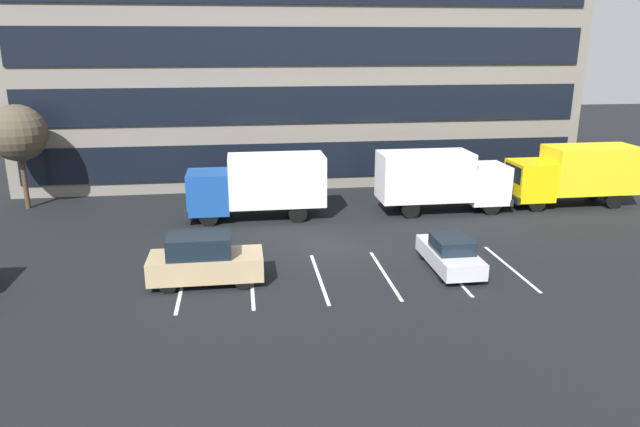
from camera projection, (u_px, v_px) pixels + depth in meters
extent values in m
plane|color=black|center=(338.00, 248.00, 27.85)|extent=(120.00, 120.00, 0.00)
cube|color=slate|center=(298.00, 48.00, 42.40)|extent=(37.60, 12.63, 18.00)
cube|color=black|center=(309.00, 160.00, 38.33)|extent=(36.09, 0.16, 2.30)
cube|color=black|center=(309.00, 105.00, 37.31)|extent=(36.09, 0.16, 2.30)
cube|color=black|center=(308.00, 46.00, 36.30)|extent=(36.09, 0.16, 2.30)
cube|color=silver|center=(182.00, 285.00, 23.53)|extent=(0.14, 5.40, 0.01)
cube|color=silver|center=(252.00, 282.00, 23.90)|extent=(0.14, 5.40, 0.01)
cube|color=silver|center=(319.00, 278.00, 24.27)|extent=(0.14, 5.40, 0.01)
cube|color=silver|center=(385.00, 274.00, 24.64)|extent=(0.14, 5.40, 0.01)
cube|color=silver|center=(449.00, 271.00, 25.01)|extent=(0.14, 5.40, 0.01)
cube|color=silver|center=(510.00, 268.00, 25.38)|extent=(0.14, 5.40, 0.01)
cube|color=white|center=(485.00, 183.00, 33.73)|extent=(2.19, 2.39, 2.19)
cube|color=black|center=(504.00, 175.00, 33.74)|extent=(0.06, 2.01, 0.96)
cube|color=white|center=(424.00, 176.00, 33.09)|extent=(5.18, 2.49, 2.69)
cube|color=black|center=(503.00, 198.00, 34.15)|extent=(0.20, 2.39, 0.40)
cylinder|color=black|center=(477.00, 197.00, 35.01)|extent=(1.00, 0.30, 1.00)
cylinder|color=black|center=(491.00, 206.00, 33.06)|extent=(1.00, 0.30, 1.00)
cylinder|color=black|center=(401.00, 200.00, 34.39)|extent=(1.00, 0.30, 1.00)
cylinder|color=black|center=(411.00, 209.00, 32.44)|extent=(1.00, 0.30, 1.00)
cube|color=yellow|center=(530.00, 180.00, 34.37)|extent=(2.23, 2.43, 2.23)
cube|color=black|center=(513.00, 173.00, 34.10)|extent=(0.06, 2.04, 0.98)
cube|color=yellow|center=(590.00, 169.00, 34.70)|extent=(5.26, 2.53, 2.73)
cube|color=black|center=(510.00, 197.00, 34.49)|extent=(0.20, 2.43, 0.40)
cylinder|color=black|center=(537.00, 203.00, 33.69)|extent=(1.01, 0.30, 1.01)
cylinder|color=black|center=(520.00, 194.00, 35.67)|extent=(1.01, 0.30, 1.01)
cylinder|color=black|center=(613.00, 200.00, 34.32)|extent=(1.01, 0.30, 1.01)
cylinder|color=black|center=(593.00, 191.00, 36.30)|extent=(1.01, 0.30, 1.01)
cube|color=#194799|center=(208.00, 192.00, 31.71)|extent=(2.21, 2.41, 2.21)
cube|color=black|center=(188.00, 185.00, 31.44)|extent=(0.06, 2.03, 0.97)
cube|color=white|center=(277.00, 180.00, 32.05)|extent=(5.23, 2.51, 2.72)
cube|color=black|center=(188.00, 209.00, 31.83)|extent=(0.20, 2.41, 0.40)
cylinder|color=black|center=(209.00, 217.00, 31.04)|extent=(1.01, 0.30, 1.01)
cylinder|color=black|center=(210.00, 206.00, 33.01)|extent=(1.01, 0.30, 1.01)
cylinder|color=black|center=(298.00, 213.00, 31.67)|extent=(1.01, 0.30, 1.01)
cylinder|color=black|center=(294.00, 203.00, 33.64)|extent=(1.01, 0.30, 1.01)
cube|color=tan|center=(206.00, 266.00, 23.61)|extent=(4.56, 1.93, 0.94)
cube|color=black|center=(199.00, 245.00, 23.32)|extent=(2.51, 1.70, 0.84)
cylinder|color=black|center=(243.00, 266.00, 24.72)|extent=(0.67, 0.22, 0.67)
cylinder|color=black|center=(243.00, 281.00, 23.11)|extent=(0.67, 0.22, 0.67)
cylinder|color=black|center=(172.00, 269.00, 24.33)|extent=(0.67, 0.22, 0.67)
cylinder|color=black|center=(168.00, 285.00, 22.72)|extent=(0.67, 0.22, 0.67)
cube|color=silver|center=(450.00, 256.00, 25.12)|extent=(1.75, 4.17, 0.68)
cube|color=black|center=(452.00, 244.00, 24.74)|extent=(1.54, 1.75, 0.58)
cylinder|color=black|center=(423.00, 253.00, 26.37)|extent=(0.21, 0.58, 0.58)
cylinder|color=black|center=(455.00, 251.00, 26.56)|extent=(0.21, 0.58, 0.58)
cylinder|color=black|center=(443.00, 275.00, 23.83)|extent=(0.21, 0.58, 0.58)
cylinder|color=black|center=(478.00, 273.00, 24.03)|extent=(0.21, 0.58, 0.58)
cylinder|color=#473323|center=(25.00, 182.00, 34.06)|extent=(0.28, 0.28, 3.18)
sphere|color=#4C4233|center=(18.00, 133.00, 33.25)|extent=(3.24, 3.24, 3.24)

